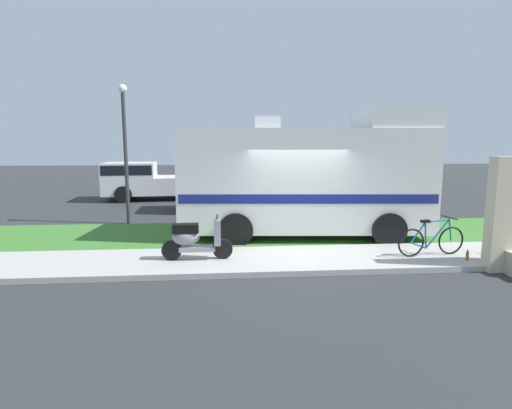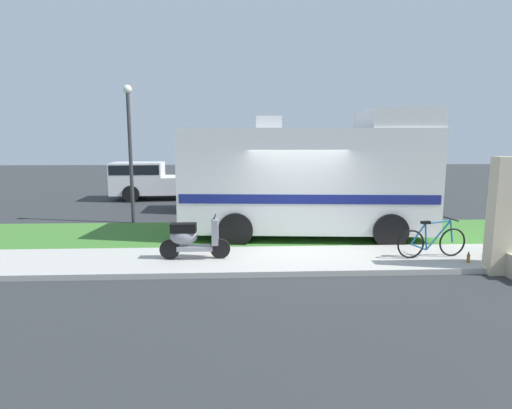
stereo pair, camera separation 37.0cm
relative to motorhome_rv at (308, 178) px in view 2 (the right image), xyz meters
The scene contains 11 objects.
ground_plane 2.22m from the motorhome_rv, 109.95° to the right, with size 80.00×80.00×0.00m, color #2D3033.
sidewalk 3.07m from the motorhome_rv, 100.91° to the right, with size 24.00×2.00×0.12m.
grass_strip 1.73m from the motorhome_rv, 163.92° to the left, with size 24.00×3.40×0.08m.
motorhome_rv is the anchor object (origin of this frame).
scooter 4.09m from the motorhome_rv, 139.84° to the right, with size 1.56×0.50×0.97m.
bicycle 3.76m from the motorhome_rv, 48.92° to the right, with size 1.66×0.52×0.88m.
pickup_truck_near 5.24m from the motorhome_rv, 113.40° to the left, with size 5.31×2.31×1.75m.
pickup_truck_far 10.05m from the motorhome_rv, 125.53° to the left, with size 5.31×2.52×1.75m.
bottle_green 4.54m from the motorhome_rv, 46.62° to the right, with size 0.06×0.06×0.23m.
bottle_spare 4.87m from the motorhome_rv, 35.64° to the right, with size 0.07×0.07×0.29m.
street_lamp_post 6.04m from the motorhome_rv, 157.88° to the left, with size 0.28×0.28×4.51m.
Camera 2 is at (-1.51, -9.92, 2.67)m, focal length 28.27 mm.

